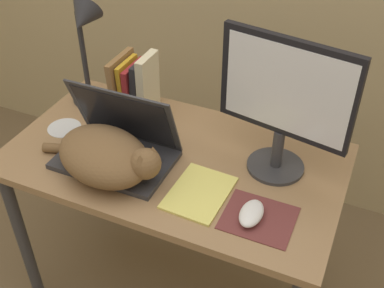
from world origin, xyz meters
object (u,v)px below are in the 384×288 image
at_px(computer_mouse, 251,213).
at_px(book_row, 136,86).
at_px(notepad, 199,193).
at_px(laptop, 118,146).
at_px(cat, 107,156).
at_px(cd_disc, 64,128).
at_px(external_monitor, 284,101).
at_px(desk_lamp, 84,36).

bearing_deg(computer_mouse, book_row, 147.57).
bearing_deg(notepad, laptop, 170.49).
bearing_deg(laptop, cat, -81.77).
height_order(laptop, notepad, laptop).
bearing_deg(cd_disc, notepad, -11.48).
xyz_separation_m(computer_mouse, notepad, (-0.18, 0.03, -0.02)).
bearing_deg(notepad, external_monitor, 50.11).
xyz_separation_m(cat, notepad, (0.30, 0.03, -0.07)).
distance_m(cat, computer_mouse, 0.48).
height_order(computer_mouse, cd_disc, computer_mouse).
distance_m(cat, external_monitor, 0.56).
bearing_deg(book_row, laptop, -73.15).
bearing_deg(external_monitor, desk_lamp, 174.15).
relative_size(desk_lamp, notepad, 1.86).
distance_m(laptop, computer_mouse, 0.49).
height_order(desk_lamp, cd_disc, desk_lamp).
distance_m(computer_mouse, book_row, 0.68).
xyz_separation_m(laptop, cat, (0.01, -0.08, 0.03)).
height_order(laptop, book_row, laptop).
height_order(book_row, cd_disc, book_row).
bearing_deg(laptop, computer_mouse, -10.01).
height_order(laptop, cat, laptop).
bearing_deg(book_row, external_monitor, -11.60).
xyz_separation_m(laptop, computer_mouse, (0.49, -0.09, -0.03)).
height_order(cat, notepad, cat).
bearing_deg(laptop, cd_disc, 166.25).
xyz_separation_m(cat, desk_lamp, (-0.26, 0.32, 0.21)).
bearing_deg(external_monitor, book_row, 168.40).
bearing_deg(cd_disc, external_monitor, 7.10).
xyz_separation_m(book_row, cd_disc, (-0.18, -0.21, -0.10)).
distance_m(cat, notepad, 0.31).
bearing_deg(computer_mouse, desk_lamp, 156.47).
xyz_separation_m(cat, external_monitor, (0.47, 0.24, 0.18)).
relative_size(laptop, book_row, 1.57).
distance_m(external_monitor, notepad, 0.37).
distance_m(external_monitor, book_row, 0.60).
xyz_separation_m(laptop, notepad, (0.31, -0.05, -0.04)).
distance_m(book_row, cd_disc, 0.30).
bearing_deg(cat, cd_disc, 151.81).
height_order(laptop, desk_lamp, desk_lamp).
height_order(laptop, external_monitor, external_monitor).
bearing_deg(computer_mouse, external_monitor, 89.76).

